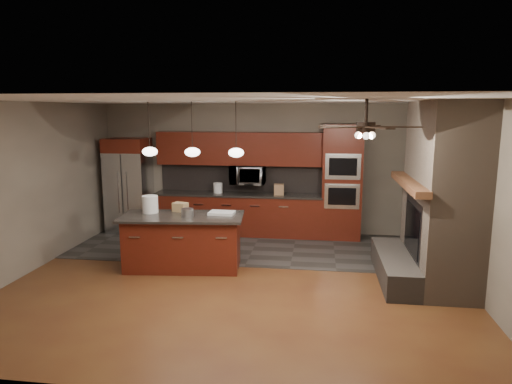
% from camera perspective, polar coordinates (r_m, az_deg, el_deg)
% --- Properties ---
extents(ground, '(7.00, 7.00, 0.00)m').
position_cam_1_polar(ground, '(7.38, -2.20, -10.93)').
color(ground, brown).
rests_on(ground, ground).
extents(ceiling, '(7.00, 6.00, 0.02)m').
position_cam_1_polar(ceiling, '(6.88, -2.37, 11.37)').
color(ceiling, white).
rests_on(ceiling, back_wall).
extents(back_wall, '(7.00, 0.02, 2.80)m').
position_cam_1_polar(back_wall, '(9.93, 0.75, 2.91)').
color(back_wall, gray).
rests_on(back_wall, ground).
extents(right_wall, '(0.02, 6.00, 2.80)m').
position_cam_1_polar(right_wall, '(7.26, 26.06, -0.83)').
color(right_wall, gray).
rests_on(right_wall, ground).
extents(left_wall, '(0.02, 6.00, 2.80)m').
position_cam_1_polar(left_wall, '(8.35, -26.66, 0.43)').
color(left_wall, gray).
rests_on(left_wall, ground).
extents(slate_tile_patch, '(7.00, 2.40, 0.01)m').
position_cam_1_polar(slate_tile_patch, '(9.06, -0.21, -6.84)').
color(slate_tile_patch, '#363330').
rests_on(slate_tile_patch, ground).
extents(fireplace_column, '(1.30, 2.10, 2.80)m').
position_cam_1_polar(fireplace_column, '(7.53, 21.72, -0.96)').
color(fireplace_column, '#786656').
rests_on(fireplace_column, ground).
extents(back_cabinetry, '(3.59, 0.64, 2.20)m').
position_cam_1_polar(back_cabinetry, '(9.83, -2.19, -0.16)').
color(back_cabinetry, '#571810').
rests_on(back_cabinetry, ground).
extents(oven_tower, '(0.80, 0.63, 2.38)m').
position_cam_1_polar(oven_tower, '(9.59, 10.65, 1.22)').
color(oven_tower, '#571810').
rests_on(oven_tower, ground).
extents(microwave, '(0.73, 0.41, 0.50)m').
position_cam_1_polar(microwave, '(9.74, -1.04, 2.17)').
color(microwave, silver).
rests_on(microwave, back_cabinetry).
extents(refrigerator, '(0.88, 0.75, 2.06)m').
position_cam_1_polar(refrigerator, '(10.38, -15.60, 0.80)').
color(refrigerator, silver).
rests_on(refrigerator, ground).
extents(kitchen_island, '(2.12, 1.13, 0.92)m').
position_cam_1_polar(kitchen_island, '(7.86, -9.13, -6.14)').
color(kitchen_island, '#571810').
rests_on(kitchen_island, ground).
extents(white_bucket, '(0.33, 0.33, 0.29)m').
position_cam_1_polar(white_bucket, '(8.04, -13.10, -1.50)').
color(white_bucket, white).
rests_on(white_bucket, kitchen_island).
extents(paint_can, '(0.24, 0.24, 0.14)m').
position_cam_1_polar(paint_can, '(7.64, -8.56, -2.56)').
color(paint_can, '#A4A5A9').
rests_on(paint_can, kitchen_island).
extents(paint_tray, '(0.44, 0.31, 0.04)m').
position_cam_1_polar(paint_tray, '(7.76, -4.29, -2.62)').
color(paint_tray, silver).
rests_on(paint_tray, kitchen_island).
extents(cardboard_box, '(0.28, 0.23, 0.15)m').
position_cam_1_polar(cardboard_box, '(8.05, -9.44, -1.86)').
color(cardboard_box, '#9A7B4F').
rests_on(cardboard_box, kitchen_island).
extents(counter_bucket, '(0.19, 0.19, 0.22)m').
position_cam_1_polar(counter_bucket, '(9.85, -4.78, 0.52)').
color(counter_bucket, white).
rests_on(counter_bucket, back_cabinetry).
extents(counter_box, '(0.22, 0.17, 0.23)m').
position_cam_1_polar(counter_box, '(9.60, 2.89, 0.31)').
color(counter_box, '#9D7451').
rests_on(counter_box, back_cabinetry).
extents(pendant_left, '(0.26, 0.26, 0.92)m').
position_cam_1_polar(pendant_left, '(8.03, -13.13, 4.98)').
color(pendant_left, black).
rests_on(pendant_left, ceiling).
extents(pendant_center, '(0.26, 0.26, 0.92)m').
position_cam_1_polar(pendant_center, '(7.80, -7.95, 4.99)').
color(pendant_center, black).
rests_on(pendant_center, ceiling).
extents(pendant_right, '(0.26, 0.26, 0.92)m').
position_cam_1_polar(pendant_right, '(7.63, -2.50, 4.97)').
color(pendant_right, black).
rests_on(pendant_right, ceiling).
extents(ceiling_fan, '(1.27, 1.33, 0.41)m').
position_cam_1_polar(ceiling_fan, '(6.01, 13.57, 8.00)').
color(ceiling_fan, black).
rests_on(ceiling_fan, ceiling).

